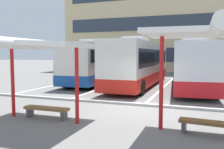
% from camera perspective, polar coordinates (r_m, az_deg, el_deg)
% --- Properties ---
extents(ground_plane, '(160.00, 160.00, 0.00)m').
position_cam_1_polar(ground_plane, '(11.16, 6.29, -8.26)').
color(ground_plane, slate).
extents(terminal_building, '(35.52, 15.75, 20.47)m').
position_cam_1_polar(terminal_building, '(42.45, 16.73, 13.21)').
color(terminal_building, '#D1BC8C').
rests_on(terminal_building, ground).
extents(coach_bus_0, '(3.49, 12.12, 3.75)m').
position_cam_1_polar(coach_bus_0, '(22.15, -3.16, 2.80)').
color(coach_bus_0, silver).
rests_on(coach_bus_0, ground).
extents(coach_bus_1, '(2.60, 12.25, 3.77)m').
position_cam_1_polar(coach_bus_1, '(19.40, 6.63, 2.51)').
color(coach_bus_1, silver).
rests_on(coach_bus_1, ground).
extents(coach_bus_2, '(3.57, 11.65, 3.60)m').
position_cam_1_polar(coach_bus_2, '(18.68, 18.13, 1.92)').
color(coach_bus_2, silver).
rests_on(coach_bus_2, ground).
extents(lane_stripe_0, '(0.16, 14.00, 0.01)m').
position_cam_1_polar(lane_stripe_0, '(22.35, -9.96, -1.73)').
color(lane_stripe_0, white).
rests_on(lane_stripe_0, ground).
extents(lane_stripe_1, '(0.16, 14.00, 0.01)m').
position_cam_1_polar(lane_stripe_1, '(20.57, 0.41, -2.22)').
color(lane_stripe_1, white).
rests_on(lane_stripe_1, ground).
extents(lane_stripe_2, '(0.16, 14.00, 0.01)m').
position_cam_1_polar(lane_stripe_2, '(19.58, 12.29, -2.69)').
color(lane_stripe_2, white).
rests_on(lane_stripe_2, ground).
extents(lane_stripe_3, '(0.16, 14.00, 0.01)m').
position_cam_1_polar(lane_stripe_3, '(19.49, 24.84, -3.06)').
color(lane_stripe_3, white).
rests_on(lane_stripe_3, ground).
extents(waiting_shelter_1, '(3.91, 5.11, 3.07)m').
position_cam_1_polar(waiting_shelter_1, '(9.32, -17.15, 6.52)').
color(waiting_shelter_1, red).
rests_on(waiting_shelter_1, ground).
extents(bench_1, '(1.87, 0.43, 0.45)m').
position_cam_1_polar(bench_1, '(9.93, -15.19, -8.04)').
color(bench_1, brown).
rests_on(bench_1, ground).
extents(waiting_shelter_2, '(4.09, 4.54, 3.33)m').
position_cam_1_polar(waiting_shelter_2, '(7.83, 22.81, 8.62)').
color(waiting_shelter_2, red).
rests_on(waiting_shelter_2, ground).
extents(bench_2, '(1.90, 0.60, 0.45)m').
position_cam_1_polar(bench_2, '(8.22, 22.13, -10.92)').
color(bench_2, brown).
rests_on(bench_2, ground).
extents(platform_kerb, '(44.00, 0.24, 0.12)m').
position_cam_1_polar(platform_kerb, '(12.00, 7.31, -7.05)').
color(platform_kerb, '#ADADA8').
rests_on(platform_kerb, ground).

